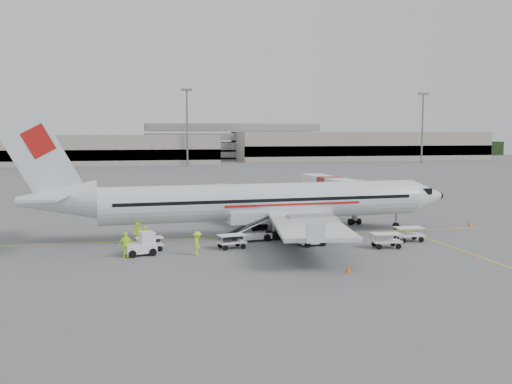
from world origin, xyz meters
TOP-DOWN VIEW (x-y plane):
  - ground at (0.00, 0.00)m, footprint 360.00×360.00m
  - stripe_lead at (0.00, 0.00)m, footprint 44.00×0.20m
  - stripe_cross at (14.00, -8.00)m, footprint 0.20×20.00m
  - terminal_west at (-40.00, 130.00)m, footprint 110.00×22.00m
  - terminal_east at (70.00, 145.00)m, footprint 90.00×26.00m
  - parking_garage at (25.00, 160.00)m, footprint 62.00×24.00m
  - treeline at (0.00, 175.00)m, footprint 300.00×3.00m
  - mast_center at (5.00, 118.00)m, footprint 3.20×1.20m
  - mast_east at (80.00, 118.00)m, footprint 3.20×1.20m
  - aircraft at (0.52, 0.15)m, footprint 40.20×32.30m
  - jet_bridge at (10.36, 10.45)m, footprint 4.19×17.04m
  - belt_loader at (-1.39, -2.00)m, footprint 4.92×2.56m
  - tug_fore at (3.16, -5.09)m, footprint 2.28×1.54m
  - tug_mid at (3.39, -3.54)m, footprint 2.79×2.35m
  - tug_aft at (-10.71, -5.95)m, footprint 2.52×1.81m
  - cart_loaded_a at (-9.98, -4.38)m, footprint 2.25×1.56m
  - cart_loaded_b at (-3.51, -4.88)m, footprint 2.40×1.72m
  - cart_empty_a at (8.70, -7.32)m, footprint 2.42×1.56m
  - cart_empty_b at (11.79, -5.16)m, footprint 2.40×1.43m
  - cone_nose at (21.65, 1.09)m, footprint 0.37×0.37m
  - cone_port at (3.13, 8.78)m, footprint 0.41×0.41m
  - cone_stbd at (2.65, -14.38)m, footprint 0.35×0.35m
  - crew_a at (-10.21, -2.23)m, footprint 0.66×0.50m
  - crew_b at (-10.83, -1.50)m, footprint 1.11×1.12m
  - crew_c at (-6.47, -6.74)m, footprint 0.75×1.21m
  - crew_d at (-11.75, -6.48)m, footprint 1.18×0.68m

SIDE VIEW (x-z plane):
  - ground at x=0.00m, z-range 0.00..0.00m
  - stripe_lead at x=0.00m, z-range 0.00..0.01m
  - stripe_cross at x=14.00m, z-range 0.00..0.01m
  - cone_stbd at x=2.65m, z-range 0.00..0.57m
  - cone_nose at x=21.65m, z-range 0.00..0.60m
  - cone_port at x=3.13m, z-range 0.00..0.67m
  - cart_loaded_a at x=-9.98m, z-range 0.00..1.08m
  - cart_loaded_b at x=-3.51m, z-range 0.00..1.14m
  - cart_empty_a at x=8.70m, z-range 0.00..1.20m
  - cart_empty_b at x=11.79m, z-range 0.00..1.25m
  - crew_a at x=-10.21m, z-range 0.00..1.62m
  - tug_fore at x=3.16m, z-range 0.00..1.63m
  - tug_aft at x=-10.71m, z-range 0.00..1.76m
  - crew_c at x=-6.47m, z-range 0.00..1.81m
  - crew_b at x=-10.83m, z-range 0.00..1.82m
  - tug_mid at x=3.39m, z-range 0.00..1.87m
  - crew_d at x=-11.75m, z-range 0.00..1.90m
  - belt_loader at x=-1.39m, z-range 0.00..2.53m
  - jet_bridge at x=10.36m, z-range 0.00..4.43m
  - treeline at x=0.00m, z-range 0.00..6.00m
  - terminal_west at x=-40.00m, z-range 0.00..9.00m
  - terminal_east at x=70.00m, z-range 0.00..10.00m
  - aircraft at x=0.52m, z-range 0.00..10.65m
  - parking_garage at x=25.00m, z-range 0.00..14.00m
  - mast_center at x=5.00m, z-range 0.00..22.00m
  - mast_east at x=80.00m, z-range 0.00..22.00m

